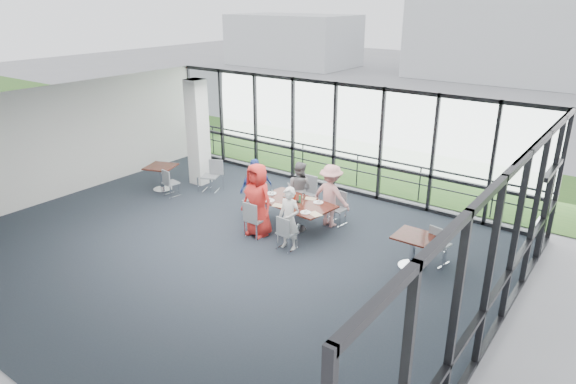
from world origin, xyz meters
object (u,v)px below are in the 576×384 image
Objects in this scene: diner_far_right at (331,196)px; chair_spare_lb at (210,176)px; structural_column at (198,133)px; chair_spare_la at (171,183)px; diner_far_left at (299,189)px; chair_main_fl at (305,196)px; chair_main_nl at (256,219)px; chair_main_fr at (338,209)px; main_table at (295,206)px; diner_end at (256,188)px; side_table_right at (413,241)px; side_table_left at (161,170)px; chair_main_end at (254,200)px; chair_main_nr at (287,233)px; diner_near_left at (257,200)px; diner_near_right at (289,219)px; chair_spare_r at (438,244)px.

chair_spare_lb is at bearing 2.17° from diner_far_right.
structural_column is 3.99× the size of chair_spare_la.
structural_column is 2.15× the size of diner_far_left.
chair_main_fl is at bearing -0.56° from structural_column.
chair_main_nl is 2.17m from chair_main_fr.
chair_spare_lb is at bearing 150.94° from chair_main_nl.
main_table is 1.33m from diner_end.
diner_far_left reaches higher than chair_spare_lb.
chair_spare_lb is at bearing -24.77° from structural_column.
side_table_right is at bearing 166.21° from chair_main_fr.
chair_main_fr is 4.28m from chair_spare_lb.
side_table_left is 1.16× the size of chair_main_nl.
diner_far_right is 1.06m from chair_main_fl.
chair_main_end is at bearing 19.48° from diner_far_right.
structural_column reaches higher than chair_main_nl.
main_table is (4.38, -1.07, -0.97)m from structural_column.
chair_main_nr is at bearing -9.55° from side_table_left.
side_table_left is at bearing 172.57° from chair_spare_la.
structural_column is at bearing 6.21° from chair_main_fr.
diner_far_left is 2.01m from chair_main_nr.
diner_near_left is (-3.69, -0.71, 0.29)m from side_table_right.
chair_main_nr is at bearing -57.08° from main_table.
diner_near_left is 2.04× the size of chair_main_nl.
diner_far_left is (-0.92, 1.71, -0.00)m from diner_near_right.
diner_far_right is 1.99m from diner_end.
chair_main_end is 0.93× the size of chair_spare_lb.
diner_near_right is 3.31m from chair_spare_r.
chair_spare_r is at bearing 170.43° from chair_main_fl.
chair_main_nl is at bearing 175.78° from diner_near_right.
diner_far_right reaches higher than chair_spare_la.
chair_spare_lb reaches higher than chair_main_nl.
chair_spare_r is at bearing 102.26° from chair_main_end.
diner_near_left is 1.85m from chair_main_fl.
chair_main_fr is (1.22, 1.79, -0.04)m from chair_main_nl.
diner_far_right is at bearing 53.70° from chair_main_nl.
chair_main_nl reaches higher than chair_main_nr.
side_table_right is at bearing 159.99° from diner_far_left.
chair_main_nl is at bearing -26.85° from structural_column.
chair_spare_la is (-7.36, -0.20, -0.22)m from side_table_right.
chair_main_end is at bearing -17.81° from structural_column.
chair_spare_la is at bearing 175.70° from chair_main_nr.
diner_near_right is 1.83× the size of chair_main_fr.
structural_column is at bearing -2.07° from diner_far_right.
chair_main_fl is at bearing -14.78° from diner_far_right.
side_table_left is 0.69× the size of diner_near_right.
chair_spare_r is at bearing 16.07° from chair_main_nl.
diner_near_right is at bearing -3.77° from chair_main_nl.
diner_end is at bearing 16.01° from chair_spare_la.
chair_main_nr is (0.91, -1.77, -0.33)m from diner_far_left.
chair_spare_lb is (-4.27, -0.21, 0.05)m from chair_main_fr.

